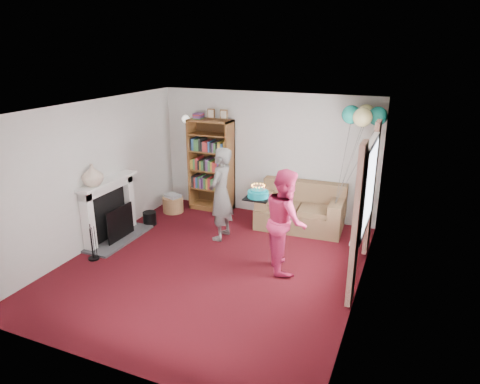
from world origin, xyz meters
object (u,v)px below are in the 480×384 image
at_px(sofa, 301,211).
at_px(person_magenta, 285,220).
at_px(birthday_cake, 258,194).
at_px(bookcase, 212,166).
at_px(person_striped, 221,194).

bearing_deg(sofa, person_magenta, -86.63).
height_order(sofa, birthday_cake, birthday_cake).
relative_size(sofa, person_magenta, 1.00).
bearing_deg(person_magenta, bookcase, 21.29).
distance_m(bookcase, sofa, 2.13).
relative_size(person_striped, person_magenta, 1.04).
bearing_deg(sofa, person_striped, -141.71).
distance_m(sofa, birthday_cake, 1.73).
xyz_separation_m(bookcase, person_magenta, (2.21, -1.92, -0.13)).
bearing_deg(bookcase, sofa, -6.63).
distance_m(bookcase, person_striped, 1.54).
relative_size(bookcase, person_magenta, 1.32).
height_order(sofa, person_striped, person_striped).
relative_size(bookcase, sofa, 1.32).
distance_m(person_striped, birthday_cake, 1.02).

